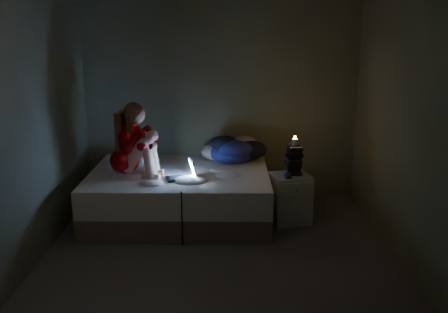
{
  "coord_description": "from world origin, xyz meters",
  "views": [
    {
      "loc": [
        0.08,
        -4.55,
        2.27
      ],
      "look_at": [
        0.05,
        1.0,
        0.8
      ],
      "focal_mm": 39.23,
      "sensor_mm": 36.0,
      "label": 1
    }
  ],
  "objects_px": {
    "bed": "(180,194)",
    "phone": "(286,176)",
    "laptop": "(181,169)",
    "candle": "(295,143)",
    "woman": "(124,139)",
    "nightstand": "(290,198)"
  },
  "relations": [
    {
      "from": "laptop",
      "to": "bed",
      "type": "bearing_deg",
      "value": 83.0
    },
    {
      "from": "bed",
      "to": "phone",
      "type": "xyz_separation_m",
      "value": [
        1.26,
        -0.21,
        0.3
      ]
    },
    {
      "from": "bed",
      "to": "woman",
      "type": "distance_m",
      "value": 0.97
    },
    {
      "from": "woman",
      "to": "candle",
      "type": "distance_m",
      "value": 1.99
    },
    {
      "from": "laptop",
      "to": "candle",
      "type": "height_order",
      "value": "candle"
    },
    {
      "from": "nightstand",
      "to": "laptop",
      "type": "bearing_deg",
      "value": 175.03
    },
    {
      "from": "laptop",
      "to": "nightstand",
      "type": "height_order",
      "value": "laptop"
    },
    {
      "from": "bed",
      "to": "laptop",
      "type": "relative_size",
      "value": 6.39
    },
    {
      "from": "woman",
      "to": "laptop",
      "type": "relative_size",
      "value": 2.62
    },
    {
      "from": "woman",
      "to": "laptop",
      "type": "distance_m",
      "value": 0.75
    },
    {
      "from": "bed",
      "to": "candle",
      "type": "height_order",
      "value": "candle"
    },
    {
      "from": "bed",
      "to": "woman",
      "type": "xyz_separation_m",
      "value": [
        -0.62,
        -0.16,
        0.73
      ]
    },
    {
      "from": "woman",
      "to": "phone",
      "type": "bearing_deg",
      "value": 6.47
    },
    {
      "from": "laptop",
      "to": "phone",
      "type": "height_order",
      "value": "laptop"
    },
    {
      "from": "bed",
      "to": "laptop",
      "type": "xyz_separation_m",
      "value": [
        0.05,
        -0.31,
        0.41
      ]
    },
    {
      "from": "bed",
      "to": "candle",
      "type": "bearing_deg",
      "value": -3.36
    },
    {
      "from": "bed",
      "to": "phone",
      "type": "height_order",
      "value": "phone"
    },
    {
      "from": "woman",
      "to": "candle",
      "type": "relative_size",
      "value": 10.9
    },
    {
      "from": "woman",
      "to": "phone",
      "type": "distance_m",
      "value": 1.93
    },
    {
      "from": "woman",
      "to": "laptop",
      "type": "height_order",
      "value": "woman"
    },
    {
      "from": "candle",
      "to": "bed",
      "type": "bearing_deg",
      "value": 176.64
    },
    {
      "from": "woman",
      "to": "laptop",
      "type": "xyz_separation_m",
      "value": [
        0.66,
        -0.14,
        -0.32
      ]
    }
  ]
}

